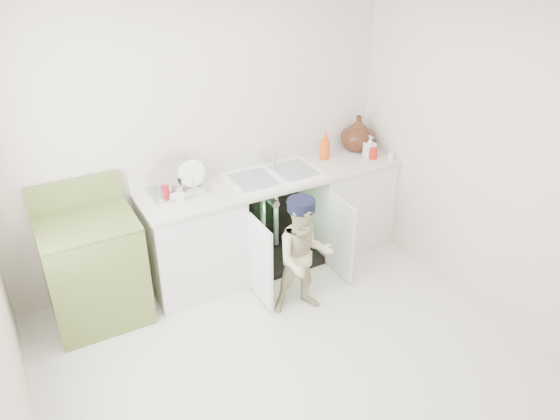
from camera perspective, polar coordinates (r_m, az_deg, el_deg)
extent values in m
plane|color=beige|center=(4.29, 0.61, -15.14)|extent=(3.50, 3.50, 0.00)
cube|color=beige|center=(4.77, -8.25, 7.37)|extent=(3.50, 2.50, 0.02)
cube|color=beige|center=(2.59, 17.84, -14.94)|extent=(3.50, 2.50, 0.02)
cube|color=beige|center=(4.56, 20.29, 4.80)|extent=(2.50, 3.00, 0.02)
plane|color=white|center=(3.11, 0.86, 20.01)|extent=(3.50, 3.50, 0.00)
cube|color=white|center=(4.81, -9.02, -3.47)|extent=(0.80, 0.60, 0.86)
cube|color=white|center=(5.46, 6.84, 0.88)|extent=(0.80, 0.60, 0.86)
cube|color=black|center=(5.29, -1.97, 0.13)|extent=(0.80, 0.06, 0.86)
cube|color=black|center=(5.29, -0.56, -4.91)|extent=(0.80, 0.60, 0.06)
cylinder|color=gray|center=(5.12, -1.81, -0.67)|extent=(0.05, 0.05, 0.70)
cylinder|color=gray|center=(5.18, -0.43, -0.30)|extent=(0.05, 0.05, 0.70)
cylinder|color=gray|center=(5.03, -0.87, 0.96)|extent=(0.07, 0.18, 0.07)
cube|color=white|center=(4.57, -2.04, -5.49)|extent=(0.03, 0.40, 0.76)
cube|color=white|center=(4.92, 6.31, -2.91)|extent=(0.02, 0.40, 0.76)
cube|color=beige|center=(4.87, -0.61, 3.46)|extent=(2.44, 0.64, 0.03)
cube|color=beige|center=(5.06, -2.18, 5.62)|extent=(2.44, 0.02, 0.15)
cube|color=white|center=(4.86, -0.61, 3.57)|extent=(0.85, 0.55, 0.02)
cube|color=gray|center=(4.77, -2.78, 3.16)|extent=(0.34, 0.40, 0.01)
cube|color=gray|center=(4.95, 1.48, 4.17)|extent=(0.34, 0.40, 0.01)
cylinder|color=silver|center=(5.00, -1.82, 5.50)|extent=(0.03, 0.03, 0.17)
cylinder|color=silver|center=(4.92, -1.51, 6.06)|extent=(0.02, 0.14, 0.02)
cylinder|color=silver|center=(5.07, -0.70, 5.23)|extent=(0.04, 0.04, 0.06)
cylinder|color=white|center=(5.37, 11.69, 1.43)|extent=(0.01, 0.01, 0.70)
cube|color=white|center=(5.27, 11.48, 5.49)|extent=(0.04, 0.02, 0.06)
cube|color=silver|center=(4.66, -10.56, 2.07)|extent=(0.48, 0.32, 0.02)
cylinder|color=silver|center=(4.63, -11.23, 3.00)|extent=(0.30, 0.11, 0.29)
cylinder|color=white|center=(4.66, -9.16, 3.25)|extent=(0.24, 0.06, 0.23)
cylinder|color=silver|center=(4.49, -12.53, 1.93)|extent=(0.01, 0.01, 0.14)
cylinder|color=silver|center=(4.52, -11.37, 2.20)|extent=(0.01, 0.01, 0.14)
cylinder|color=silver|center=(4.54, -10.23, 2.48)|extent=(0.01, 0.01, 0.14)
cylinder|color=silver|center=(4.57, -9.09, 2.74)|extent=(0.01, 0.01, 0.14)
cylinder|color=silver|center=(4.60, -7.97, 3.01)|extent=(0.01, 0.01, 0.14)
imported|color=#492815|center=(5.40, 8.14, 7.98)|extent=(0.33, 0.33, 0.34)
imported|color=#E04D0B|center=(5.17, 4.71, 6.74)|extent=(0.10, 0.10, 0.27)
imported|color=silver|center=(5.28, 9.36, 6.59)|extent=(0.09, 0.09, 0.21)
cylinder|color=red|center=(5.26, 9.72, 5.88)|extent=(0.08, 0.08, 0.11)
cylinder|color=#B40F19|center=(4.58, -11.83, 1.98)|extent=(0.05, 0.05, 0.10)
cylinder|color=tan|center=(4.54, -10.44, 1.72)|extent=(0.06, 0.06, 0.08)
cylinder|color=black|center=(4.65, -10.39, 2.67)|extent=(0.04, 0.04, 0.12)
cube|color=silver|center=(4.44, -10.37, 1.17)|extent=(0.05, 0.05, 0.09)
cube|color=olive|center=(4.63, -18.78, -6.07)|extent=(0.73, 0.65, 0.88)
cube|color=olive|center=(4.40, -19.71, -1.20)|extent=(0.73, 0.65, 0.02)
cube|color=olive|center=(4.60, -20.65, 1.67)|extent=(0.73, 0.06, 0.23)
cylinder|color=black|center=(4.25, -21.66, -2.80)|extent=(0.16, 0.16, 0.02)
cylinder|color=silver|center=(4.24, -21.69, -2.66)|extent=(0.19, 0.19, 0.01)
cylinder|color=black|center=(4.53, -22.33, -0.90)|extent=(0.16, 0.16, 0.02)
cylinder|color=silver|center=(4.52, -22.36, -0.77)|extent=(0.19, 0.19, 0.01)
cylinder|color=black|center=(4.28, -16.92, -1.63)|extent=(0.16, 0.16, 0.02)
cylinder|color=silver|center=(4.28, -16.95, -1.50)|extent=(0.19, 0.19, 0.01)
cylinder|color=black|center=(4.56, -17.88, 0.18)|extent=(0.16, 0.16, 0.02)
cylinder|color=silver|center=(4.56, -17.90, 0.31)|extent=(0.19, 0.19, 0.01)
imported|color=#BBB286|center=(4.44, 2.52, -4.98)|extent=(0.58, 0.50, 1.02)
cylinder|color=black|center=(4.19, 2.66, 0.45)|extent=(0.27, 0.27, 0.09)
cube|color=black|center=(4.29, 2.29, 0.66)|extent=(0.19, 0.13, 0.01)
cube|color=black|center=(4.69, 1.69, 0.14)|extent=(0.07, 0.01, 0.14)
cube|color=#26F23F|center=(4.69, 1.74, 0.10)|extent=(0.06, 0.00, 0.12)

